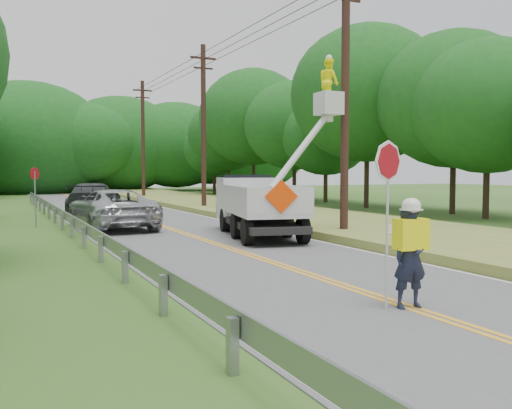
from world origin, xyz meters
name	(u,v)px	position (x,y,z in m)	size (l,w,h in m)	color
ground	(395,304)	(0.00, 0.00, 0.00)	(140.00, 140.00, 0.00)	#2E5817
road	(173,230)	(0.00, 14.00, 0.01)	(7.20, 96.00, 0.03)	#535356
guardrail	(68,219)	(-4.02, 14.91, 0.55)	(0.18, 48.00, 0.77)	gray
utility_poles	(252,113)	(5.00, 17.02, 5.27)	(1.60, 43.30, 10.00)	black
tall_grass_verge	(320,220)	(7.10, 14.00, 0.15)	(7.00, 96.00, 0.30)	olive
treeline_right	(334,116)	(15.47, 25.64, 6.28)	(11.01, 52.85, 11.79)	#332319
treeline_horizon	(66,142)	(0.75, 56.22, 5.50)	(57.70, 14.91, 12.85)	#184D1C
flagger	(410,249)	(-0.03, -0.41, 1.07)	(1.15, 0.50, 2.95)	#191E33
bucket_truck	(259,196)	(2.56, 11.14, 1.48)	(4.23, 6.78, 6.42)	black
suv_silver	(112,209)	(-2.17, 15.52, 0.85)	(2.74, 5.94, 1.65)	#B6B7BD
suv_darkgrey	(93,198)	(-1.61, 24.00, 0.89)	(2.43, 5.98, 1.74)	#323639
stop_sign_permanent	(35,187)	(-5.02, 17.58, 1.72)	(0.41, 0.40, 2.59)	gray
yard_sign	(393,230)	(5.45, 6.79, 0.46)	(0.44, 0.04, 0.64)	white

